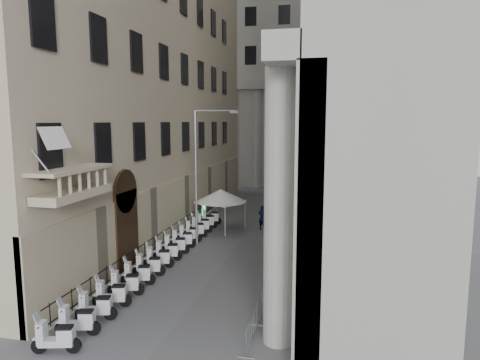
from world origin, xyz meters
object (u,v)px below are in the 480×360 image
object	(u,v)px
street_lamp	(201,165)
pedestrian_a	(262,218)
info_kiosk	(202,211)
security_tent	(218,194)
scooter_0	(57,353)
pedestrian_b	(278,206)

from	to	relation	value
street_lamp	pedestrian_a	world-z (taller)	street_lamp
info_kiosk	security_tent	bearing A→B (deg)	-32.67
info_kiosk	pedestrian_a	bearing A→B (deg)	-8.19
security_tent	pedestrian_a	world-z (taller)	security_tent
scooter_0	street_lamp	distance (m)	15.08
scooter_0	pedestrian_a	bearing A→B (deg)	-26.71
security_tent	scooter_0	bearing A→B (deg)	-92.48
security_tent	info_kiosk	world-z (taller)	security_tent
street_lamp	info_kiosk	xyz separation A→B (m)	(-1.87, 5.97, -4.41)
security_tent	street_lamp	world-z (taller)	street_lamp
scooter_0	security_tent	distance (m)	18.91
scooter_0	street_lamp	xyz separation A→B (m)	(1.00, 14.07, 5.33)
security_tent	info_kiosk	bearing A→B (deg)	141.70
security_tent	info_kiosk	distance (m)	2.71
street_lamp	pedestrian_a	bearing A→B (deg)	30.19
street_lamp	pedestrian_a	size ratio (longest dim) A/B	4.77
street_lamp	pedestrian_a	distance (m)	7.23
info_kiosk	pedestrian_b	distance (m)	6.99
security_tent	pedestrian_a	distance (m)	3.85
security_tent	pedestrian_b	xyz separation A→B (m)	(3.98, 5.43, -1.76)
street_lamp	pedestrian_b	xyz separation A→B (m)	(3.79, 10.07, -4.50)
info_kiosk	pedestrian_b	size ratio (longest dim) A/B	1.10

